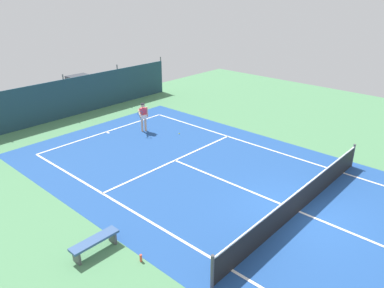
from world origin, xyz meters
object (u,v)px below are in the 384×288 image
(parked_car, at_px, (82,88))
(courtside_bench, at_px, (95,242))
(water_bottle, at_px, (141,258))
(tennis_ball_near_player, at_px, (179,134))
(tennis_net, at_px, (300,200))
(tennis_player, at_px, (143,115))

(parked_car, height_order, courtside_bench, parked_car)
(parked_car, xyz_separation_m, water_bottle, (-8.49, -16.40, -0.72))
(courtside_bench, relative_size, water_bottle, 6.67)
(tennis_ball_near_player, bearing_deg, tennis_net, -106.62)
(tennis_player, xyz_separation_m, tennis_ball_near_player, (1.03, -1.79, -0.93))
(tennis_net, xyz_separation_m, parked_car, (2.85, 18.64, 0.33))
(parked_car, bearing_deg, tennis_net, 82.02)
(tennis_ball_near_player, xyz_separation_m, courtside_bench, (-8.88, -5.01, 0.34))
(parked_car, height_order, water_bottle, parked_car)
(tennis_player, bearing_deg, tennis_net, 107.92)
(tennis_net, height_order, courtside_bench, tennis_net)
(courtside_bench, bearing_deg, water_bottle, -63.77)
(tennis_net, height_order, parked_car, parked_car)
(tennis_ball_near_player, distance_m, water_bottle, 10.39)
(tennis_player, distance_m, parked_car, 8.34)
(tennis_player, relative_size, tennis_ball_near_player, 24.85)
(tennis_player, bearing_deg, tennis_ball_near_player, 146.23)
(tennis_net, xyz_separation_m, tennis_player, (1.54, 10.41, 0.45))
(tennis_net, distance_m, water_bottle, 6.08)
(tennis_ball_near_player, bearing_deg, courtside_bench, -150.57)
(tennis_net, bearing_deg, courtside_bench, 150.25)
(tennis_net, bearing_deg, tennis_player, 81.56)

